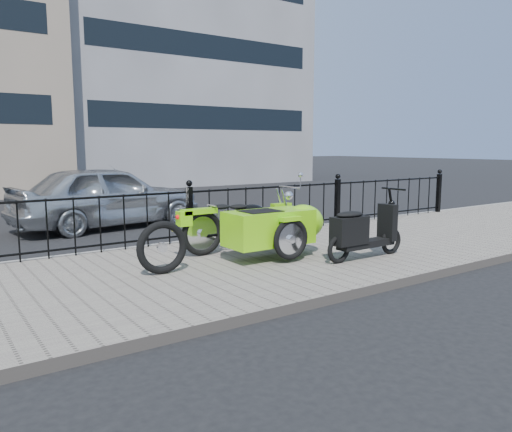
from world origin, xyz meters
TOP-DOWN VIEW (x-y plane):
  - ground at (0.00, 0.00)m, footprint 120.00×120.00m
  - sidewalk at (0.00, -0.50)m, footprint 30.00×3.80m
  - curb at (0.00, 1.44)m, footprint 30.00×0.10m
  - iron_fence at (0.00, 1.30)m, footprint 14.11×0.11m
  - building_grey at (7.00, 16.99)m, footprint 12.00×8.01m
  - motorcycle_sidecar at (0.52, -0.41)m, footprint 2.28×1.48m
  - scooter at (1.44, -1.34)m, footprint 1.52×0.44m
  - spare_tire at (-1.31, -0.47)m, footprint 0.70×0.10m
  - sedan_car at (-0.42, 4.38)m, footprint 4.23×2.14m

SIDE VIEW (x-z plane):
  - ground at x=0.00m, z-range 0.00..0.00m
  - sidewalk at x=0.00m, z-range 0.00..0.12m
  - curb at x=0.00m, z-range 0.00..0.12m
  - spare_tire at x=-1.31m, z-range 0.12..0.82m
  - scooter at x=1.44m, z-range 0.00..1.04m
  - iron_fence at x=0.00m, z-range 0.05..1.12m
  - motorcycle_sidecar at x=0.52m, z-range 0.10..1.09m
  - sedan_car at x=-0.42m, z-range 0.00..1.38m
  - building_grey at x=7.00m, z-range 0.00..15.00m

